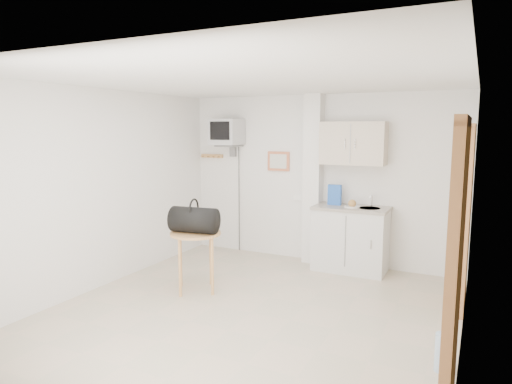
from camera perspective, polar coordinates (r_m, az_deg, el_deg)
The scene contains 7 objects.
ground at distance 5.18m, azimuth -0.67°, elevation -14.84°, with size 4.50×4.50×0.00m, color #B3A68E.
room_envelope at distance 4.78m, azimuth 2.35°, elevation 2.30°, with size 4.24×4.54×2.55m.
kitchenette at distance 6.57m, azimuth 11.82°, elevation -2.76°, with size 1.03×0.58×2.10m.
crt_television at distance 7.25m, azimuth -3.67°, elevation 7.39°, with size 0.44×0.45×2.15m.
round_table at distance 5.70m, azimuth -7.57°, elevation -6.02°, with size 0.62×0.62×0.74m.
duffel_bag at distance 5.62m, azimuth -7.74°, elevation -3.46°, with size 0.61×0.39×0.42m.
water_bottle at distance 4.30m, azimuth 22.26°, elevation -18.07°, with size 0.12×0.12×0.37m.
Camera 1 is at (2.17, -4.25, 2.01)m, focal length 32.00 mm.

